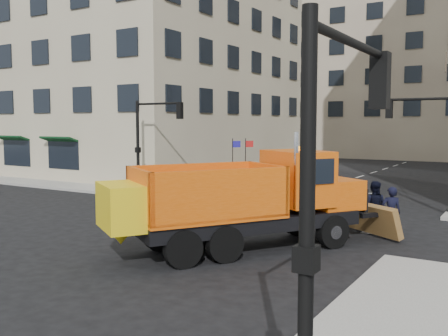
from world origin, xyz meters
The scene contains 13 objects.
ground centered at (0.00, 0.00, 0.00)m, with size 120.00×120.00×0.00m, color black.
sidewalk_back centered at (0.00, 8.50, 0.07)m, with size 64.00×5.00×0.15m, color gray.
building_left centered at (-20.00, 20.00, 13.00)m, with size 24.00×22.00×26.00m, color tan.
building_far centered at (0.00, 52.00, 12.00)m, with size 30.00×18.00×24.00m, color gray.
traffic_light_left centered at (-8.00, 7.50, 2.70)m, with size 0.18×0.18×5.40m, color black.
traffic_light_near centered at (9.00, -9.00, 2.70)m, with size 0.18×0.18×5.40m, color black.
crowd_barriers centered at (-0.75, 7.60, 0.55)m, with size 12.60×0.60×1.10m, color #9EA0A5, non-canonical shape.
plow_truck centered at (3.22, -0.32, 1.71)m, with size 7.61×9.77×3.86m.
cop_a centered at (7.00, 3.85, 0.94)m, with size 0.69×0.45×1.89m, color black.
cop_b centered at (6.17, 4.69, 0.98)m, with size 0.95×0.74×1.95m, color black.
cop_c centered at (5.05, 5.56, 0.84)m, with size 0.98×0.41×1.67m, color black.
worker centered at (-7.33, 8.19, 0.95)m, with size 1.03×0.59×1.59m, color #CCDD1A.
newspaper_box centered at (3.97, 8.09, 0.70)m, with size 0.45×0.40×1.10m, color #B30D24.
Camera 1 is at (11.09, -14.19, 4.12)m, focal length 40.00 mm.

